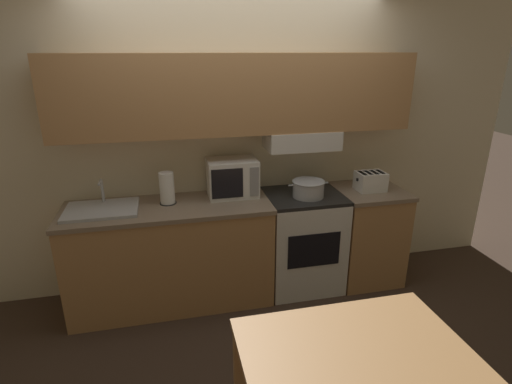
{
  "coord_description": "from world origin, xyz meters",
  "views": [
    {
      "loc": [
        -0.6,
        -3.37,
        2.08
      ],
      "look_at": [
        0.05,
        -0.54,
        1.04
      ],
      "focal_mm": 28.0,
      "sensor_mm": 36.0,
      "label": 1
    }
  ],
  "objects_px": {
    "stove_range": "(302,240)",
    "paper_towel_roll": "(167,188)",
    "cooking_pot": "(308,188)",
    "sink_basin": "(102,209)",
    "toaster": "(370,181)",
    "dining_table": "(353,369)",
    "microwave": "(232,178)"
  },
  "relations": [
    {
      "from": "stove_range",
      "to": "paper_towel_roll",
      "type": "distance_m",
      "value": 1.29
    },
    {
      "from": "paper_towel_roll",
      "to": "cooking_pot",
      "type": "bearing_deg",
      "value": -5.26
    },
    {
      "from": "stove_range",
      "to": "cooking_pot",
      "type": "bearing_deg",
      "value": -78.39
    },
    {
      "from": "cooking_pot",
      "to": "stove_range",
      "type": "bearing_deg",
      "value": 101.61
    },
    {
      "from": "cooking_pot",
      "to": "sink_basin",
      "type": "relative_size",
      "value": 0.65
    },
    {
      "from": "cooking_pot",
      "to": "sink_basin",
      "type": "xyz_separation_m",
      "value": [
        -1.68,
        0.05,
        -0.06
      ]
    },
    {
      "from": "toaster",
      "to": "dining_table",
      "type": "xyz_separation_m",
      "value": [
        -0.96,
        -1.71,
        -0.32
      ]
    },
    {
      "from": "toaster",
      "to": "paper_towel_roll",
      "type": "xyz_separation_m",
      "value": [
        -1.77,
        0.07,
        0.05
      ]
    },
    {
      "from": "stove_range",
      "to": "cooking_pot",
      "type": "height_order",
      "value": "cooking_pot"
    },
    {
      "from": "cooking_pot",
      "to": "microwave",
      "type": "distance_m",
      "value": 0.65
    },
    {
      "from": "microwave",
      "to": "toaster",
      "type": "height_order",
      "value": "microwave"
    },
    {
      "from": "cooking_pot",
      "to": "paper_towel_roll",
      "type": "xyz_separation_m",
      "value": [
        -1.17,
        0.11,
        0.05
      ]
    },
    {
      "from": "stove_range",
      "to": "paper_towel_roll",
      "type": "height_order",
      "value": "paper_towel_roll"
    },
    {
      "from": "stove_range",
      "to": "toaster",
      "type": "relative_size",
      "value": 3.44
    },
    {
      "from": "microwave",
      "to": "dining_table",
      "type": "distance_m",
      "value": 1.91
    },
    {
      "from": "stove_range",
      "to": "microwave",
      "type": "bearing_deg",
      "value": 168.99
    },
    {
      "from": "paper_towel_roll",
      "to": "toaster",
      "type": "bearing_deg",
      "value": -2.35
    },
    {
      "from": "cooking_pot",
      "to": "sink_basin",
      "type": "bearing_deg",
      "value": 178.14
    },
    {
      "from": "cooking_pot",
      "to": "toaster",
      "type": "distance_m",
      "value": 0.6
    },
    {
      "from": "stove_range",
      "to": "microwave",
      "type": "relative_size",
      "value": 2.13
    },
    {
      "from": "stove_range",
      "to": "toaster",
      "type": "bearing_deg",
      "value": -2.24
    },
    {
      "from": "toaster",
      "to": "sink_basin",
      "type": "height_order",
      "value": "sink_basin"
    },
    {
      "from": "paper_towel_roll",
      "to": "microwave",
      "type": "bearing_deg",
      "value": 7.29
    },
    {
      "from": "stove_range",
      "to": "sink_basin",
      "type": "height_order",
      "value": "sink_basin"
    },
    {
      "from": "dining_table",
      "to": "stove_range",
      "type": "bearing_deg",
      "value": 78.33
    },
    {
      "from": "stove_range",
      "to": "toaster",
      "type": "xyz_separation_m",
      "value": [
        0.61,
        -0.02,
        0.53
      ]
    },
    {
      "from": "microwave",
      "to": "sink_basin",
      "type": "bearing_deg",
      "value": -173.34
    },
    {
      "from": "paper_towel_roll",
      "to": "dining_table",
      "type": "distance_m",
      "value": 1.98
    },
    {
      "from": "dining_table",
      "to": "toaster",
      "type": "bearing_deg",
      "value": 60.51
    },
    {
      "from": "microwave",
      "to": "toaster",
      "type": "distance_m",
      "value": 1.23
    },
    {
      "from": "sink_basin",
      "to": "paper_towel_roll",
      "type": "bearing_deg",
      "value": 5.97
    },
    {
      "from": "microwave",
      "to": "paper_towel_roll",
      "type": "height_order",
      "value": "microwave"
    }
  ]
}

